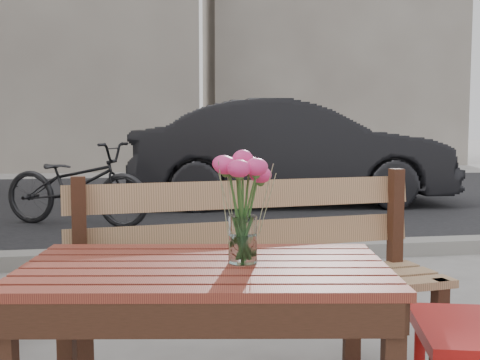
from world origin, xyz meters
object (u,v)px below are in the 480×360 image
Objects in this scene: main_table at (205,300)px; main_vase at (243,193)px; parked_car at (290,153)px; bicycle at (76,184)px.

main_table is 0.35m from main_vase.
parked_car reaches higher than main_table.
parked_car reaches higher than main_vase.
bicycle is (-0.99, 4.94, -0.43)m from main_vase.
parked_car is (1.74, 6.29, -0.18)m from main_vase.
bicycle is at bearing 120.05° from parked_car.
main_table is 5.01m from bicycle.
parked_car reaches higher than bicycle.
parked_car is at bearing 74.50° from main_vase.
main_table is 6.56m from parked_car.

